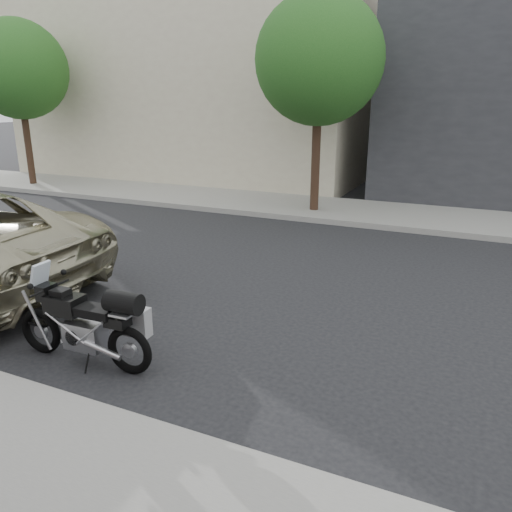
# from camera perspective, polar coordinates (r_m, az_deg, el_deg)

# --- Properties ---
(ground) EXTENTS (120.00, 120.00, 0.00)m
(ground) POSITION_cam_1_polar(r_m,az_deg,el_deg) (8.40, 6.64, -4.79)
(ground) COLOR black
(ground) RESTS_ON ground
(far_sidewalk) EXTENTS (44.00, 3.00, 0.15)m
(far_sidewalk) POSITION_cam_1_polar(r_m,az_deg,el_deg) (14.44, 14.82, 4.57)
(far_sidewalk) COLOR gray
(far_sidewalk) RESTS_ON ground
(far_building_cream) EXTENTS (14.00, 11.00, 8.00)m
(far_building_cream) POSITION_cam_1_polar(r_m,az_deg,el_deg) (23.80, -4.01, 19.50)
(far_building_cream) COLOR #BFB299
(far_building_cream) RESTS_ON ground
(street_tree_mid) EXTENTS (3.40, 3.40, 5.70)m
(street_tree_mid) POSITION_cam_1_polar(r_m,az_deg,el_deg) (14.13, 7.24, 21.34)
(street_tree_mid) COLOR #362318
(street_tree_mid) RESTS_ON far_sidewalk
(street_tree_right) EXTENTS (3.40, 3.40, 5.70)m
(street_tree_right) POSITION_cam_1_polar(r_m,az_deg,el_deg) (20.40, -25.55, 18.66)
(street_tree_right) COLOR #362318
(street_tree_right) RESTS_ON far_sidewalk
(motorcycle) EXTENTS (1.99, 0.69, 1.26)m
(motorcycle) POSITION_cam_1_polar(r_m,az_deg,el_deg) (6.48, -18.31, -7.37)
(motorcycle) COLOR black
(motorcycle) RESTS_ON ground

